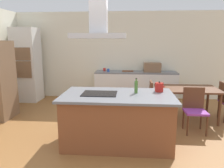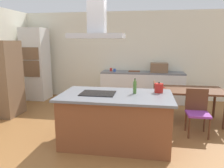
% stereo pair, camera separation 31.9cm
% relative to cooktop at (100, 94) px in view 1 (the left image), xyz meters
% --- Properties ---
extents(ground, '(16.00, 16.00, 0.00)m').
position_rel_cooktop_xyz_m(ground, '(0.32, 1.50, -0.91)').
color(ground, '#936033').
extents(wall_back, '(7.20, 0.10, 2.70)m').
position_rel_cooktop_xyz_m(wall_back, '(0.32, 3.25, 0.44)').
color(wall_back, silver).
rests_on(wall_back, ground).
extents(kitchen_island, '(1.94, 1.11, 0.90)m').
position_rel_cooktop_xyz_m(kitchen_island, '(0.32, 0.00, -0.45)').
color(kitchen_island, brown).
rests_on(kitchen_island, ground).
extents(cooktop, '(0.60, 0.44, 0.01)m').
position_rel_cooktop_xyz_m(cooktop, '(0.00, 0.00, 0.00)').
color(cooktop, black).
rests_on(cooktop, kitchen_island).
extents(tea_kettle, '(0.21, 0.15, 0.19)m').
position_rel_cooktop_xyz_m(tea_kettle, '(1.06, 0.26, 0.08)').
color(tea_kettle, '#B21E19').
rests_on(tea_kettle, kitchen_island).
extents(olive_oil_bottle, '(0.06, 0.06, 0.27)m').
position_rel_cooktop_xyz_m(olive_oil_bottle, '(0.64, 0.11, 0.11)').
color(olive_oil_bottle, '#47722D').
rests_on(olive_oil_bottle, kitchen_island).
extents(back_counter, '(2.45, 0.62, 0.90)m').
position_rel_cooktop_xyz_m(back_counter, '(0.71, 2.88, -0.46)').
color(back_counter, silver).
rests_on(back_counter, ground).
extents(countertop_microwave, '(0.50, 0.38, 0.28)m').
position_rel_cooktop_xyz_m(countertop_microwave, '(1.19, 2.88, 0.13)').
color(countertop_microwave, brown).
rests_on(countertop_microwave, back_counter).
extents(coffee_mug_red, '(0.08, 0.08, 0.09)m').
position_rel_cooktop_xyz_m(coffee_mug_red, '(-0.26, 2.94, 0.04)').
color(coffee_mug_red, red).
rests_on(coffee_mug_red, back_counter).
extents(coffee_mug_blue, '(0.08, 0.08, 0.09)m').
position_rel_cooktop_xyz_m(coffee_mug_blue, '(-0.13, 2.81, 0.04)').
color(coffee_mug_blue, '#2D56B2').
rests_on(coffee_mug_blue, back_counter).
extents(cutting_board, '(0.34, 0.24, 0.02)m').
position_rel_cooktop_xyz_m(cutting_board, '(0.46, 2.93, 0.00)').
color(cutting_board, brown).
rests_on(cutting_board, back_counter).
extents(wall_oven_stack, '(0.70, 0.66, 2.20)m').
position_rel_cooktop_xyz_m(wall_oven_stack, '(-2.58, 2.65, 0.20)').
color(wall_oven_stack, silver).
rests_on(wall_oven_stack, ground).
extents(dining_table, '(1.40, 0.90, 0.75)m').
position_rel_cooktop_xyz_m(dining_table, '(1.83, 1.32, -0.24)').
color(dining_table, '#59331E').
rests_on(dining_table, ground).
extents(chair_facing_island, '(0.42, 0.42, 0.89)m').
position_rel_cooktop_xyz_m(chair_facing_island, '(1.83, 0.66, -0.40)').
color(chair_facing_island, purple).
rests_on(chair_facing_island, ground).
extents(chair_at_left_end, '(0.42, 0.42, 0.89)m').
position_rel_cooktop_xyz_m(chair_at_left_end, '(0.92, 1.32, -0.40)').
color(chair_at_left_end, purple).
rests_on(chair_at_left_end, ground).
extents(range_hood, '(0.90, 0.55, 0.78)m').
position_rel_cooktop_xyz_m(range_hood, '(0.00, 0.00, 1.20)').
color(range_hood, '#ADADB2').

